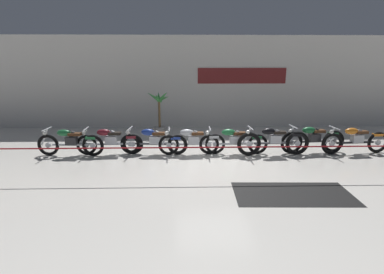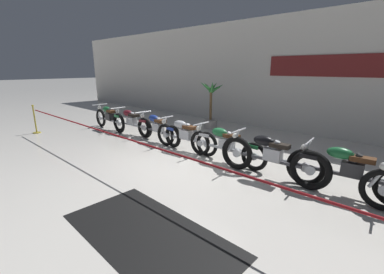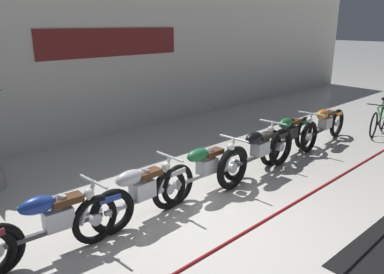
# 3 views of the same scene
# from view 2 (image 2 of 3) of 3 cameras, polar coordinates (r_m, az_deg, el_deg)

# --- Properties ---
(ground_plane) EXTENTS (120.00, 120.00, 0.00)m
(ground_plane) POSITION_cam_2_polar(r_m,az_deg,el_deg) (6.60, -1.05, -5.62)
(ground_plane) COLOR silver
(back_wall) EXTENTS (28.00, 0.29, 4.20)m
(back_wall) POSITION_cam_2_polar(r_m,az_deg,el_deg) (10.50, 19.04, 13.01)
(back_wall) COLOR silver
(back_wall) RESTS_ON ground
(motorcycle_green_0) EXTENTS (2.23, 0.62, 0.94)m
(motorcycle_green_0) POSITION_cam_2_polar(r_m,az_deg,el_deg) (10.49, -17.92, 4.12)
(motorcycle_green_0) COLOR black
(motorcycle_green_0) RESTS_ON ground
(motorcycle_maroon_1) EXTENTS (2.23, 0.62, 0.92)m
(motorcycle_maroon_1) POSITION_cam_2_polar(r_m,az_deg,el_deg) (9.50, -13.40, 3.32)
(motorcycle_maroon_1) COLOR black
(motorcycle_maroon_1) RESTS_ON ground
(motorcycle_blue_2) EXTENTS (2.29, 0.62, 0.92)m
(motorcycle_blue_2) POSITION_cam_2_polar(r_m,az_deg,el_deg) (8.34, -7.76, 1.89)
(motorcycle_blue_2) COLOR black
(motorcycle_blue_2) RESTS_ON ground
(motorcycle_silver_3) EXTENTS (2.25, 0.62, 0.92)m
(motorcycle_silver_3) POSITION_cam_2_polar(r_m,az_deg,el_deg) (7.38, -1.65, 0.42)
(motorcycle_silver_3) COLOR black
(motorcycle_silver_3) RESTS_ON ground
(motorcycle_green_4) EXTENTS (2.33, 0.62, 0.92)m
(motorcycle_green_4) POSITION_cam_2_polar(r_m,az_deg,el_deg) (6.53, 7.31, -1.71)
(motorcycle_green_4) COLOR black
(motorcycle_green_4) RESTS_ON ground
(motorcycle_black_5) EXTENTS (2.44, 0.62, 0.98)m
(motorcycle_black_5) POSITION_cam_2_polar(r_m,az_deg,el_deg) (5.76, 16.97, -4.30)
(motorcycle_black_5) COLOR black
(motorcycle_black_5) RESTS_ON ground
(motorcycle_green_6) EXTENTS (2.27, 0.62, 0.96)m
(motorcycle_green_6) POSITION_cam_2_polar(r_m,az_deg,el_deg) (5.58, 31.36, -6.54)
(motorcycle_green_6) COLOR black
(motorcycle_green_6) RESTS_ON ground
(potted_palm_left_of_row) EXTENTS (1.02, 1.00, 1.94)m
(potted_palm_left_of_row) POSITION_cam_2_polar(r_m,az_deg,el_deg) (10.24, 4.21, 6.88)
(potted_palm_left_of_row) COLOR gray
(potted_palm_left_of_row) RESTS_ON ground
(stanchion_far_left) EXTENTS (12.31, 0.28, 1.05)m
(stanchion_far_left) POSITION_cam_2_polar(r_m,az_deg,el_deg) (6.66, -20.02, 0.47)
(stanchion_far_left) COLOR gold
(stanchion_far_left) RESTS_ON ground
(floor_banner) EXTENTS (2.82, 1.45, 0.01)m
(floor_banner) POSITION_cam_2_polar(r_m,az_deg,el_deg) (4.02, -9.66, -20.50)
(floor_banner) COLOR black
(floor_banner) RESTS_ON ground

